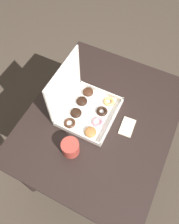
{
  "coord_description": "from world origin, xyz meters",
  "views": [
    {
      "loc": [
        -0.54,
        -0.2,
        1.8
      ],
      "look_at": [
        -0.0,
        0.07,
        0.75
      ],
      "focal_mm": 35.0,
      "sensor_mm": 36.0,
      "label": 1
    }
  ],
  "objects": [
    {
      "name": "coffee_mug",
      "position": [
        -0.24,
        0.06,
        0.78
      ],
      "size": [
        0.09,
        0.09,
        0.08
      ],
      "color": "#A3382D",
      "rests_on": "dining_table"
    },
    {
      "name": "paper_napkin",
      "position": [
        0.01,
        -0.15,
        0.74
      ],
      "size": [
        0.11,
        0.08,
        0.01
      ],
      "color": "beige",
      "rests_on": "dining_table"
    },
    {
      "name": "ground_plane",
      "position": [
        0.0,
        0.0,
        0.0
      ],
      "size": [
        8.0,
        8.0,
        0.0
      ],
      "primitive_type": "plane",
      "color": "#42382D"
    },
    {
      "name": "donut_box",
      "position": [
        -0.0,
        0.11,
        0.8
      ],
      "size": [
        0.31,
        0.29,
        0.31
      ],
      "color": "white",
      "rests_on": "dining_table"
    },
    {
      "name": "dining_table",
      "position": [
        0.0,
        0.0,
        0.62
      ],
      "size": [
        0.96,
        0.79,
        0.74
      ],
      "color": "black",
      "rests_on": "ground_plane"
    }
  ]
}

